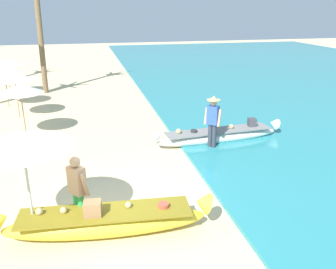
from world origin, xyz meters
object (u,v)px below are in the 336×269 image
at_px(person_vendor_hatted, 213,119).
at_px(patio_umbrella_large, 22,141).
at_px(boat_yellow_foreground, 106,221).
at_px(person_tourist_customer, 77,188).
at_px(boat_white_midground, 218,136).

relative_size(person_vendor_hatted, patio_umbrella_large, 0.80).
bearing_deg(patio_umbrella_large, boat_yellow_foreground, -10.13).
bearing_deg(boat_yellow_foreground, patio_umbrella_large, 169.87).
xyz_separation_m(person_tourist_customer, patio_umbrella_large, (-0.91, -0.18, 1.19)).
distance_m(boat_yellow_foreground, patio_umbrella_large, 2.32).
distance_m(boat_white_midground, person_vendor_hatted, 1.04).
relative_size(boat_white_midground, patio_umbrella_large, 2.08).
height_order(boat_yellow_foreground, person_vendor_hatted, person_vendor_hatted).
distance_m(person_tourist_customer, patio_umbrella_large, 1.52).
height_order(person_vendor_hatted, person_tourist_customer, person_vendor_hatted).
distance_m(boat_yellow_foreground, person_vendor_hatted, 5.43).
xyz_separation_m(person_vendor_hatted, person_tourist_customer, (-4.22, -3.46, -0.14)).
relative_size(boat_yellow_foreground, person_tourist_customer, 2.79).
bearing_deg(boat_yellow_foreground, boat_white_midground, 46.99).
xyz_separation_m(boat_yellow_foreground, person_tourist_customer, (-0.52, 0.44, 0.61)).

